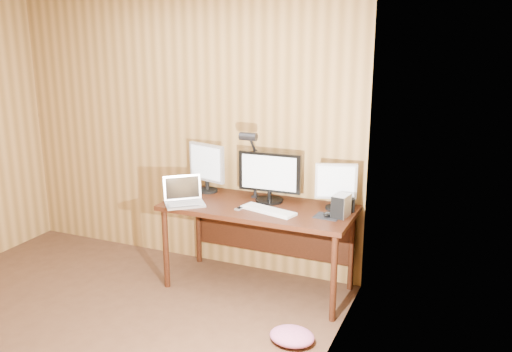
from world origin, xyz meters
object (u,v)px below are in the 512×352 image
Objects in this scene: speaker at (352,206)px; desk_lamp at (251,155)px; desk at (262,217)px; monitor_center at (269,177)px; laptop at (184,197)px; monitor_right at (336,185)px; mouse at (327,214)px; hard_drive at (341,206)px; monitor_left at (207,166)px; keyboard at (268,210)px; phone at (240,208)px.

desk_lamp is at bearing -178.87° from speaker.
desk is 2.93× the size of monitor_center.
laptop reaches higher than desk.
monitor_center is 0.57m from monitor_right.
desk is at bearing -122.76° from monitor_center.
monitor_center reaches higher than monitor_right.
hard_drive reaches higher than mouse.
monitor_right is (1.20, -0.03, -0.03)m from monitor_left.
monitor_center reaches higher than hard_drive.
laptop is at bearing -155.15° from monitor_center.
desk is 0.78m from speaker.
desk_lamp is (-0.73, -0.04, 0.19)m from monitor_right.
mouse is (0.47, 0.07, 0.01)m from keyboard.
hard_drive is at bearing 38.44° from mouse.
monitor_left reaches higher than keyboard.
monitor_right is at bearing 0.05° from monitor_center.
monitor_left is at bearing 172.66° from monitor_center.
laptop is (-0.65, -0.33, -0.16)m from monitor_center.
laptop is at bearing -163.23° from hard_drive.
hard_drive is (0.09, 0.05, 0.07)m from mouse.
desk_lamp reaches higher than monitor_center.
monitor_left is 1.20m from monitor_right.
speaker is (0.72, 0.00, -0.17)m from monitor_center.
laptop is 0.63× the size of desk_lamp.
monitor_right is 3.50× the size of speaker.
hard_drive is at bearing -31.05° from laptop.
keyboard is (0.72, -0.31, -0.23)m from monitor_left.
monitor_right is 0.22m from hard_drive.
speaker is (0.15, -0.02, -0.15)m from monitor_right.
desk is 0.35m from monitor_center.
laptop is 0.74m from keyboard.
desk is at bearing -16.12° from laptop.
desk_lamp reaches higher than monitor_right.
mouse is (0.56, -0.19, -0.20)m from monitor_center.
monitor_center reaches higher than speaker.
keyboard is at bearing -159.98° from mouse.
mouse is 0.60× the size of hard_drive.
monitor_right is at bearing 13.86° from monitor_left.
speaker is (1.36, 0.34, -0.00)m from laptop.
desk_lamp is at bearing 179.68° from hard_drive.
monitor_left is at bearing 154.09° from phone.
hard_drive is (0.57, 0.11, 0.08)m from keyboard.
speaker reaches higher than phone.
monitor_left is 1.15× the size of monitor_right.
phone is 0.90× the size of speaker.
keyboard is 0.48m from mouse.
monitor_center is at bearing 5.37° from desk_lamp.
monitor_center is at bearing 176.42° from hard_drive.
keyboard is 2.79× the size of hard_drive.
hard_drive is 1.79× the size of phone.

